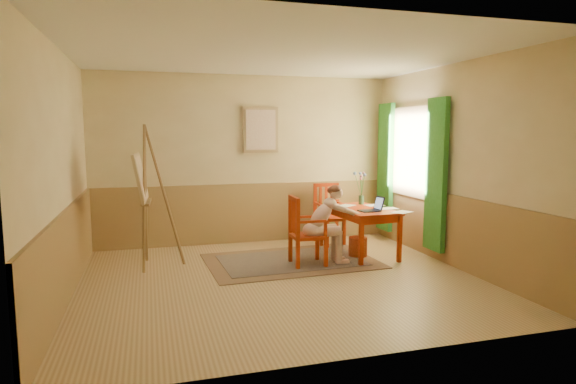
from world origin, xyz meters
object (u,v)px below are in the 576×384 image
object	(u,v)px
chair_left	(304,231)
easel	(144,183)
table	(362,214)
laptop	(373,208)
figure	(326,221)
chair_back	(329,213)

from	to	relation	value
chair_left	easel	distance (m)	2.31
table	laptop	bearing A→B (deg)	-79.83
table	figure	size ratio (longest dim) A/B	1.11
figure	easel	bearing A→B (deg)	166.56
figure	laptop	world-z (taller)	figure
laptop	table	bearing A→B (deg)	100.17
table	figure	xyz separation A→B (m)	(-0.70, -0.33, -0.01)
chair_back	figure	xyz separation A→B (m)	(-0.52, -1.27, 0.12)
figure	laptop	size ratio (longest dim) A/B	3.08
chair_left	chair_back	distance (m)	1.51
laptop	easel	size ratio (longest dim) A/B	0.19
chair_left	laptop	distance (m)	1.09
chair_back	laptop	xyz separation A→B (m)	(0.22, -1.21, 0.26)
laptop	easel	xyz separation A→B (m)	(-3.19, 0.52, 0.41)
chair_back	laptop	world-z (taller)	chair_back
easel	chair_back	bearing A→B (deg)	13.08
chair_back	easel	size ratio (longest dim) A/B	0.51
chair_back	easel	xyz separation A→B (m)	(-2.97, -0.69, 0.67)
chair_back	laptop	bearing A→B (deg)	-79.63
chair_back	figure	size ratio (longest dim) A/B	0.88
table	laptop	world-z (taller)	laptop
laptop	chair_back	bearing A→B (deg)	100.37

